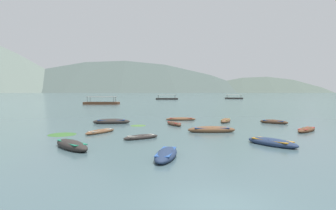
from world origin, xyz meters
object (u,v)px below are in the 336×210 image
(rowboat_13, at_px, (306,130))
(ferry_0, at_px, (102,103))
(rowboat_3, at_px, (174,124))
(rowboat_10, at_px, (100,132))
(rowboat_1, at_px, (166,155))
(ferry_2, at_px, (234,98))
(rowboat_4, at_px, (181,119))
(rowboat_0, at_px, (212,130))
(ferry_1, at_px, (167,99))
(rowboat_7, at_px, (274,122))
(rowboat_11, at_px, (72,145))
(rowboat_12, at_px, (141,137))
(rowboat_6, at_px, (272,143))
(rowboat_2, at_px, (111,122))
(rowboat_8, at_px, (226,121))

(rowboat_13, height_order, ferry_0, ferry_0)
(rowboat_3, height_order, rowboat_10, rowboat_3)
(rowboat_1, height_order, ferry_2, ferry_2)
(rowboat_1, height_order, rowboat_4, rowboat_1)
(rowboat_0, xyz_separation_m, rowboat_10, (-10.53, -0.15, -0.08))
(rowboat_0, bearing_deg, ferry_1, 89.61)
(rowboat_1, bearing_deg, rowboat_7, 52.86)
(rowboat_11, distance_m, rowboat_12, 6.04)
(rowboat_4, bearing_deg, rowboat_6, -75.63)
(rowboat_6, xyz_separation_m, ferry_0, (-24.42, 71.07, 0.25))
(ferry_1, height_order, ferry_2, same)
(rowboat_2, xyz_separation_m, ferry_1, (11.48, 109.84, 0.22))
(rowboat_7, bearing_deg, rowboat_2, 177.27)
(rowboat_3, bearing_deg, rowboat_10, -140.07)
(rowboat_4, xyz_separation_m, rowboat_7, (10.94, -4.59, 0.03))
(ferry_0, bearing_deg, rowboat_0, -71.47)
(rowboat_0, distance_m, rowboat_10, 10.53)
(rowboat_1, distance_m, rowboat_12, 7.38)
(rowboat_3, bearing_deg, rowboat_8, 25.46)
(ferry_1, relative_size, ferry_2, 1.07)
(rowboat_6, relative_size, ferry_2, 0.42)
(rowboat_12, height_order, rowboat_13, rowboat_13)
(rowboat_10, xyz_separation_m, ferry_0, (-10.87, 64.00, 0.31))
(rowboat_1, height_order, ferry_1, ferry_1)
(rowboat_2, bearing_deg, rowboat_8, 3.83)
(ferry_0, relative_size, ferry_1, 0.99)
(rowboat_10, bearing_deg, rowboat_12, -42.91)
(rowboat_4, xyz_separation_m, rowboat_11, (-9.24, -19.72, 0.07))
(rowboat_2, relative_size, ferry_2, 0.45)
(rowboat_7, bearing_deg, ferry_0, 118.32)
(rowboat_10, bearing_deg, rowboat_8, 33.59)
(rowboat_8, relative_size, rowboat_11, 0.90)
(ferry_1, bearing_deg, rowboat_2, -95.96)
(rowboat_4, height_order, rowboat_13, rowboat_13)
(rowboat_7, height_order, ferry_0, ferry_0)
(ferry_0, height_order, ferry_2, same)
(rowboat_6, height_order, rowboat_11, rowboat_11)
(rowboat_11, height_order, ferry_0, ferry_0)
(rowboat_13, xyz_separation_m, ferry_0, (-30.72, 63.84, 0.28))
(rowboat_3, bearing_deg, rowboat_2, 163.17)
(rowboat_11, bearing_deg, ferry_1, 84.59)
(rowboat_3, height_order, ferry_1, ferry_1)
(rowboat_8, xyz_separation_m, rowboat_13, (5.74, -9.21, -0.02))
(rowboat_0, distance_m, rowboat_6, 7.82)
(rowboat_0, relative_size, rowboat_13, 1.32)
(rowboat_6, relative_size, ferry_1, 0.40)
(rowboat_2, relative_size, rowboat_7, 1.41)
(ferry_2, bearing_deg, rowboat_7, -102.94)
(rowboat_3, xyz_separation_m, rowboat_8, (6.76, 3.22, 0.02))
(rowboat_12, bearing_deg, rowboat_6, -19.46)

